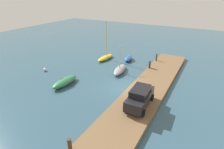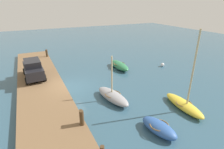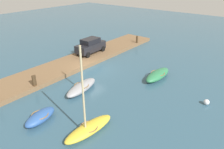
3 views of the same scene
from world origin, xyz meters
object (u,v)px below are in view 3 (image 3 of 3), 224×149
object	(u,v)px
mooring_post_west	(137,39)
mooring_post_mid_west	(35,80)
rowboat_grey	(82,87)
mooring_post_mid_east	(34,81)
dinghy_blue	(40,117)
parked_car	(91,46)
marker_buoy	(206,102)
rowboat_green	(158,75)
rowboat_yellow	(89,127)

from	to	relation	value
mooring_post_west	mooring_post_mid_west	bearing A→B (deg)	0.00
rowboat_grey	mooring_post_mid_east	xyz separation A→B (m)	(2.48, -3.32, 0.52)
dinghy_blue	mooring_post_west	bearing A→B (deg)	-177.91
dinghy_blue	mooring_post_mid_west	world-z (taller)	mooring_post_mid_west
dinghy_blue	parked_car	xyz separation A→B (m)	(-11.51, -6.27, 0.99)
parked_car	marker_buoy	distance (m)	14.82
mooring_post_west	mooring_post_mid_east	world-z (taller)	mooring_post_mid_east
rowboat_grey	mooring_post_west	size ratio (longest dim) A/B	3.99
rowboat_green	marker_buoy	bearing A→B (deg)	72.30
rowboat_yellow	marker_buoy	world-z (taller)	rowboat_yellow
mooring_post_mid_west	parked_car	xyz separation A→B (m)	(-9.13, -2.12, 0.44)
rowboat_yellow	dinghy_blue	size ratio (longest dim) A/B	2.22
mooring_post_mid_east	marker_buoy	size ratio (longest dim) A/B	2.22
rowboat_grey	parked_car	xyz separation A→B (m)	(-6.79, -5.43, 0.96)
mooring_post_mid_west	marker_buoy	distance (m)	14.36
rowboat_green	mooring_post_west	xyz separation A→B (m)	(-7.62, -7.33, 0.51)
mooring_post_mid_east	rowboat_green	bearing A→B (deg)	140.40
rowboat_yellow	rowboat_green	bearing A→B (deg)	-173.67
dinghy_blue	marker_buoy	size ratio (longest dim) A/B	6.02
rowboat_green	mooring_post_mid_west	xyz separation A→B (m)	(8.73, -7.33, 0.51)
rowboat_yellow	dinghy_blue	bearing A→B (deg)	-64.39
rowboat_grey	mooring_post_mid_west	xyz separation A→B (m)	(2.35, -3.32, 0.52)
rowboat_grey	rowboat_green	bearing A→B (deg)	138.10
mooring_post_west	mooring_post_mid_west	world-z (taller)	mooring_post_mid_west
rowboat_grey	dinghy_blue	xyz separation A→B (m)	(4.72, 0.83, -0.03)
rowboat_grey	marker_buoy	world-z (taller)	rowboat_grey
mooring_post_mid_east	rowboat_grey	bearing A→B (deg)	126.79
mooring_post_mid_west	rowboat_yellow	bearing A→B (deg)	81.99
mooring_post_mid_east	marker_buoy	distance (m)	14.42
mooring_post_west	marker_buoy	world-z (taller)	mooring_post_west
rowboat_yellow	parked_car	size ratio (longest dim) A/B	1.46
rowboat_yellow	mooring_post_mid_west	world-z (taller)	rowboat_yellow
rowboat_grey	marker_buoy	xyz separation A→B (m)	(-4.67, 9.19, -0.17)
rowboat_grey	mooring_post_mid_east	bearing A→B (deg)	-62.94
marker_buoy	rowboat_yellow	bearing A→B (deg)	-31.29
rowboat_yellow	dinghy_blue	world-z (taller)	rowboat_yellow
mooring_post_west	marker_buoy	size ratio (longest dim) A/B	2.20
rowboat_green	mooring_post_mid_east	distance (m)	11.52
parked_car	marker_buoy	size ratio (longest dim) A/B	9.16
rowboat_grey	mooring_post_mid_west	distance (m)	4.10
rowboat_grey	mooring_post_west	world-z (taller)	rowboat_grey
rowboat_grey	rowboat_green	distance (m)	7.54
rowboat_grey	marker_buoy	distance (m)	10.31
mooring_post_west	rowboat_yellow	bearing A→B (deg)	23.55
mooring_post_mid_west	mooring_post_mid_east	size ratio (longest dim) A/B	1.00
rowboat_yellow	mooring_post_mid_west	size ratio (longest dim) A/B	6.02
rowboat_grey	mooring_post_west	xyz separation A→B (m)	(-14.00, -3.32, 0.52)
mooring_post_west	marker_buoy	xyz separation A→B (m)	(9.33, 12.51, -0.68)
dinghy_blue	parked_car	distance (m)	13.14
dinghy_blue	mooring_post_west	size ratio (longest dim) A/B	2.73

